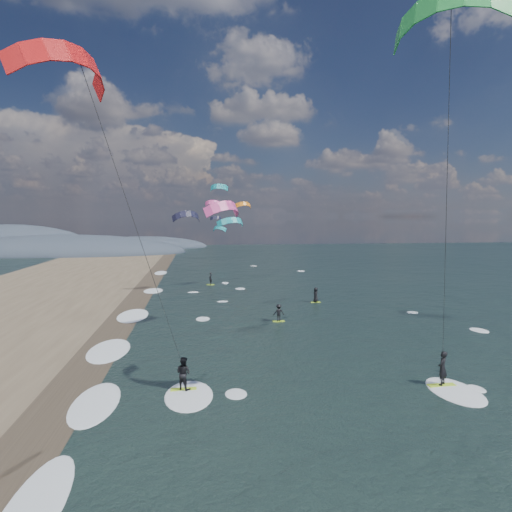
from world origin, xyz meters
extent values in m
plane|color=black|center=(0.00, 0.00, 0.00)|extent=(260.00, 260.00, 0.00)
cube|color=#382D23|center=(-12.00, 10.00, 0.00)|extent=(3.00, 240.00, 0.00)
ellipsoid|color=#3D4756|center=(-58.00, 112.00, 0.00)|extent=(48.00, 20.00, 15.00)
ellipsoid|color=#3D4756|center=(-40.00, 100.00, 0.00)|extent=(64.00, 24.00, 10.00)
ellipsoid|color=#3D4756|center=(-22.00, 120.00, 0.00)|extent=(40.00, 18.00, 7.00)
cube|color=#B8EA29|center=(8.86, 5.74, 0.03)|extent=(1.59, 0.48, 0.07)
imported|color=black|center=(8.86, 5.74, 1.05)|extent=(0.84, 0.83, 1.96)
ellipsoid|color=white|center=(9.16, 4.94, 0.00)|extent=(2.60, 4.20, 0.12)
cylinder|color=black|center=(6.86, 2.74, 9.63)|extent=(0.02, 0.02, 18.15)
cube|color=#B8EA29|center=(-5.73, 7.14, 0.03)|extent=(1.43, 0.44, 0.07)
imported|color=black|center=(-5.73, 7.14, 0.98)|extent=(1.12, 1.08, 1.82)
ellipsoid|color=white|center=(-5.43, 6.34, 0.00)|extent=(2.60, 4.20, 0.12)
cylinder|color=black|center=(-7.48, 4.14, 8.49)|extent=(0.02, 0.02, 15.96)
cube|color=#B8EA29|center=(2.45, 21.82, 0.03)|extent=(1.10, 0.35, 0.05)
imported|color=black|center=(2.45, 21.82, 0.84)|extent=(1.03, 0.61, 1.57)
cube|color=#B8EA29|center=(8.22, 29.88, 0.03)|extent=(1.10, 0.35, 0.05)
imported|color=black|center=(8.22, 29.88, 0.88)|extent=(0.60, 0.85, 1.65)
cube|color=#B8EA29|center=(-3.16, 44.02, 0.03)|extent=(1.10, 0.35, 0.05)
imported|color=black|center=(-3.16, 44.02, 0.89)|extent=(0.47, 0.66, 1.68)
ellipsoid|color=white|center=(-10.80, -2.00, 0.00)|extent=(2.40, 5.40, 0.11)
ellipsoid|color=white|center=(-10.80, 6.00, 0.00)|extent=(2.40, 5.40, 0.11)
ellipsoid|color=white|center=(-10.80, 15.00, 0.00)|extent=(2.40, 5.40, 0.11)
ellipsoid|color=white|center=(-10.80, 26.00, 0.00)|extent=(2.40, 5.40, 0.11)
ellipsoid|color=white|center=(-10.80, 40.00, 0.00)|extent=(2.40, 5.40, 0.11)
ellipsoid|color=white|center=(-10.80, 58.00, 0.00)|extent=(2.40, 5.40, 0.11)
camera|label=1|loc=(-4.83, -16.20, 9.63)|focal=30.00mm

